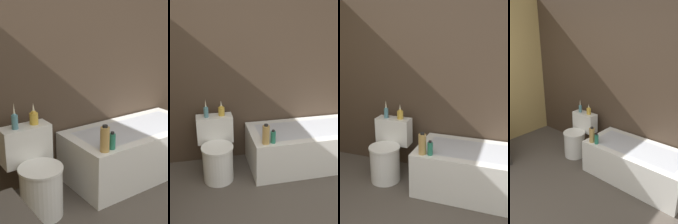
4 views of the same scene
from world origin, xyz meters
TOP-DOWN VIEW (x-y plane):
  - wall_back_tiled at (0.00, 2.38)m, footprint 6.40×0.06m
  - bathtub at (0.78, 1.99)m, footprint 1.42×0.69m
  - toilet at (-0.32, 1.96)m, footprint 0.42×0.53m
  - vase_gold at (-0.41, 2.12)m, footprint 0.05×0.05m
  - vase_silver at (-0.23, 2.14)m, footprint 0.07×0.07m
  - shampoo_bottle_tall at (0.19, 1.73)m, footprint 0.08×0.08m
  - shampoo_bottle_short at (0.28, 1.73)m, footprint 0.06×0.06m

SIDE VIEW (x-z plane):
  - bathtub at x=0.78m, z-range 0.00..0.49m
  - toilet at x=-0.32m, z-range -0.03..0.66m
  - shampoo_bottle_short at x=0.28m, z-range 0.48..0.63m
  - shampoo_bottle_tall at x=0.19m, z-range 0.48..0.71m
  - vase_silver at x=-0.23m, z-range 0.66..0.84m
  - vase_gold at x=-0.41m, z-range 0.65..0.87m
  - wall_back_tiled at x=0.00m, z-range 0.00..2.60m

